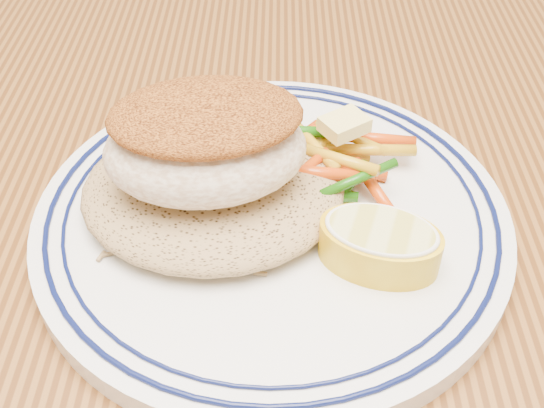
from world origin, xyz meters
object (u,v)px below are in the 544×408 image
Objects in this scene: plate at (272,217)px; lemon_wedge at (380,243)px; vegetable_pile at (325,156)px; dining_table at (258,278)px; fish_fillet at (206,142)px; rice_pilaf at (213,186)px.

plate is 3.68× the size of lemon_wedge.
vegetable_pile reaches higher than plate.
dining_table is 0.17m from fish_fillet.
rice_pilaf is (-0.02, -0.04, 0.13)m from dining_table.
fish_fillet is at bearing -179.02° from plate.
lemon_wedge is at bearing -70.99° from vegetable_pile.
rice_pilaf is 2.02× the size of lemon_wedge.
fish_fillet is 0.11m from lemon_wedge.
fish_fillet is at bearing -152.83° from vegetable_pile.
plate is at bearing -77.17° from dining_table.
lemon_wedge reaches higher than dining_table.
vegetable_pile is 0.08m from lemon_wedge.
plate is 0.05m from vegetable_pile.
plate is (0.01, -0.05, 0.11)m from dining_table.
fish_fillet reaches higher than rice_pilaf.
plate reaches higher than dining_table.
plate is 1.82× the size of rice_pilaf.
rice_pilaf is 1.28× the size of fish_fillet.
rice_pilaf is 0.10m from lemon_wedge.
fish_fillet reaches higher than vegetable_pile.
dining_table is 14.45× the size of vegetable_pile.
vegetable_pile is at bearing 46.81° from plate.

